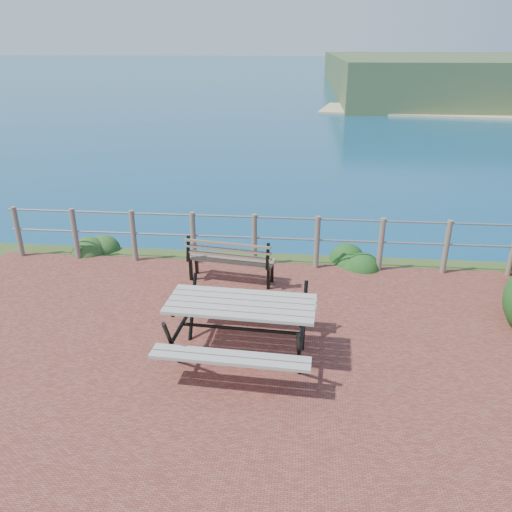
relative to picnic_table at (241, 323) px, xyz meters
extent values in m
cube|color=brown|center=(-0.13, -0.37, -0.51)|extent=(10.00, 7.00, 0.12)
plane|color=#14507D|center=(-0.13, 199.63, -0.51)|extent=(1200.00, 1200.00, 0.00)
cylinder|color=#6B5B4C|center=(-4.73, 2.98, 0.01)|extent=(0.10, 0.10, 1.00)
cylinder|color=#6B5B4C|center=(-3.58, 2.98, 0.01)|extent=(0.10, 0.10, 1.00)
cylinder|color=#6B5B4C|center=(-2.43, 2.98, 0.01)|extent=(0.10, 0.10, 1.00)
cylinder|color=#6B5B4C|center=(-1.28, 2.98, 0.01)|extent=(0.10, 0.10, 1.00)
cylinder|color=#6B5B4C|center=(-0.13, 2.98, 0.01)|extent=(0.10, 0.10, 1.00)
cylinder|color=#6B5B4C|center=(1.02, 2.98, 0.01)|extent=(0.10, 0.10, 1.00)
cylinder|color=#6B5B4C|center=(2.17, 2.98, 0.01)|extent=(0.10, 0.10, 1.00)
cylinder|color=#6B5B4C|center=(3.32, 2.98, 0.01)|extent=(0.10, 0.10, 1.00)
cylinder|color=slate|center=(-0.13, 2.98, 0.46)|extent=(9.40, 0.04, 0.04)
cylinder|color=slate|center=(-0.13, 2.98, 0.06)|extent=(9.40, 0.04, 0.04)
cube|color=#A29C91|center=(0.00, 0.00, 0.29)|extent=(1.94, 0.88, 0.04)
cube|color=#A29C91|center=(0.00, 0.00, -0.03)|extent=(1.91, 0.38, 0.04)
cube|color=#A29C91|center=(0.00, 0.00, -0.03)|extent=(1.91, 0.38, 0.04)
cylinder|color=black|center=(0.00, 0.00, -0.08)|extent=(1.63, 0.14, 0.05)
cube|color=brown|center=(-0.46, 2.25, -0.08)|extent=(1.55, 0.60, 0.03)
cube|color=brown|center=(-0.46, 2.25, 0.19)|extent=(1.51, 0.34, 0.34)
cube|color=black|center=(-0.46, 2.25, -0.28)|extent=(0.06, 0.06, 0.42)
cube|color=black|center=(-0.46, 2.25, -0.28)|extent=(0.06, 0.06, 0.42)
cube|color=black|center=(-0.46, 2.25, -0.28)|extent=(0.06, 0.06, 0.42)
cube|color=black|center=(-0.46, 2.25, -0.28)|extent=(0.06, 0.06, 0.42)
ellipsoid|color=#1D481B|center=(-3.41, 3.34, -0.51)|extent=(0.74, 0.74, 0.46)
ellipsoid|color=#164918|center=(1.71, 3.32, -0.51)|extent=(0.78, 0.78, 0.53)
camera|label=1|loc=(0.75, -5.58, 3.35)|focal=35.00mm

